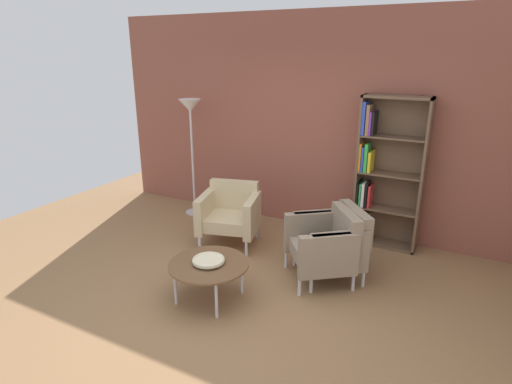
{
  "coord_description": "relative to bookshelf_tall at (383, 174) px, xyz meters",
  "views": [
    {
      "loc": [
        1.93,
        -2.97,
        2.4
      ],
      "look_at": [
        -0.1,
        0.84,
        0.95
      ],
      "focal_mm": 29.66,
      "sensor_mm": 36.0,
      "label": 1
    }
  ],
  "objects": [
    {
      "name": "brick_back_panel",
      "position": [
        -0.95,
        0.21,
        0.52
      ],
      "size": [
        6.4,
        0.12,
        2.9
      ],
      "primitive_type": "cube",
      "color": "brown",
      "rests_on": "ground_plane"
    },
    {
      "name": "armchair_corner_red",
      "position": [
        -0.24,
        -1.1,
        -0.52
      ],
      "size": [
        0.94,
        0.95,
        0.78
      ],
      "rotation": [
        0.0,
        0.0,
        -0.88
      ],
      "color": "gray",
      "rests_on": "ground_plane"
    },
    {
      "name": "bookshelf_tall",
      "position": [
        0.0,
        0.0,
        0.0
      ],
      "size": [
        0.8,
        0.3,
        1.9
      ],
      "color": "brown",
      "rests_on": "ground_plane"
    },
    {
      "name": "floor_lamp_torchiere",
      "position": [
        -2.74,
        -0.24,
        0.52
      ],
      "size": [
        0.32,
        0.32,
        1.74
      ],
      "color": "silver",
      "rests_on": "ground_plane"
    },
    {
      "name": "armchair_spare_guest",
      "position": [
        -0.31,
        -1.2,
        -0.52
      ],
      "size": [
        0.94,
        0.95,
        0.78
      ],
      "rotation": [
        0.0,
        0.0,
        -0.92
      ],
      "color": "gray",
      "rests_on": "ground_plane"
    },
    {
      "name": "ground_plane",
      "position": [
        -0.95,
        -2.25,
        -0.93
      ],
      "size": [
        8.32,
        8.32,
        0.0
      ],
      "primitive_type": "plane",
      "color": "olive"
    },
    {
      "name": "coffee_table_low",
      "position": [
        -1.19,
        -2.14,
        -0.56
      ],
      "size": [
        0.8,
        0.8,
        0.4
      ],
      "color": "brown",
      "rests_on": "ground_plane"
    },
    {
      "name": "decorative_bowl",
      "position": [
        -1.19,
        -2.14,
        -0.5
      ],
      "size": [
        0.32,
        0.32,
        0.05
      ],
      "color": "beige",
      "rests_on": "coffee_table_low"
    },
    {
      "name": "armchair_near_window",
      "position": [
        -1.7,
        -0.9,
        -0.52
      ],
      "size": [
        0.86,
        0.82,
        0.78
      ],
      "rotation": [
        0.0,
        0.0,
        0.27
      ],
      "color": "#C6B289",
      "rests_on": "ground_plane"
    }
  ]
}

